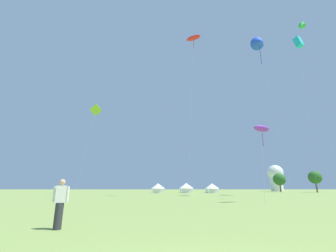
% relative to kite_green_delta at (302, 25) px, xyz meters
% --- Properties ---
extents(kite_green_delta, '(2.25, 3.13, 36.66)m').
position_rel_kite_green_delta_xyz_m(kite_green_delta, '(0.00, 0.00, 0.00)').
color(kite_green_delta, green).
rests_on(kite_green_delta, ground).
extents(kite_red_parafoil, '(3.62, 2.63, 32.34)m').
position_rel_kite_green_delta_xyz_m(kite_red_parafoil, '(-23.93, -0.40, -3.92)').
color(kite_red_parafoil, red).
rests_on(kite_red_parafoil, ground).
extents(kite_purple_parafoil, '(2.47, 1.97, 7.83)m').
position_rel_kite_green_delta_xyz_m(kite_purple_parafoil, '(-19.86, -18.42, -28.25)').
color(kite_purple_parafoil, purple).
rests_on(kite_purple_parafoil, ground).
extents(kite_cyan_box, '(3.28, 2.75, 30.92)m').
position_rel_kite_green_delta_xyz_m(kite_cyan_box, '(-3.05, -2.34, -6.00)').
color(kite_cyan_box, '#1EB7CC').
rests_on(kite_cyan_box, ground).
extents(kite_lime_diamond, '(3.74, 2.75, 21.47)m').
position_rel_kite_green_delta_xyz_m(kite_lime_diamond, '(-46.91, 12.20, -15.75)').
color(kite_lime_diamond, '#99DB2D').
rests_on(kite_lime_diamond, ground).
extents(kite_blue_delta, '(3.22, 3.23, 30.97)m').
position_rel_kite_green_delta_xyz_m(kite_blue_delta, '(-11.26, -2.73, -6.37)').
color(kite_blue_delta, blue).
rests_on(kite_blue_delta, ground).
extents(person_spectator, '(0.57, 0.33, 1.73)m').
position_rel_kite_green_delta_xyz_m(person_spectator, '(-33.94, -32.50, -34.82)').
color(person_spectator, '#2D2D33').
rests_on(person_spectator, ground).
extents(festival_tent_center, '(3.98, 3.98, 2.59)m').
position_rel_kite_green_delta_xyz_m(festival_tent_center, '(-31.51, 24.48, -34.24)').
color(festival_tent_center, white).
rests_on(festival_tent_center, ground).
extents(festival_tent_left, '(4.13, 4.13, 2.68)m').
position_rel_kite_green_delta_xyz_m(festival_tent_left, '(-23.58, 24.48, -34.18)').
color(festival_tent_left, white).
rests_on(festival_tent_left, ground).
extents(festival_tent_right, '(3.98, 3.98, 2.58)m').
position_rel_kite_green_delta_xyz_m(festival_tent_right, '(-16.29, 24.48, -34.24)').
color(festival_tent_right, white).
rests_on(festival_tent_right, ground).
extents(observatory_dome, '(6.40, 6.40, 10.80)m').
position_rel_kite_green_delta_xyz_m(observatory_dome, '(17.70, 55.64, -29.66)').
color(observatory_dome, white).
rests_on(observatory_dome, ground).
extents(tree_distant_left, '(4.11, 4.11, 6.28)m').
position_rel_kite_green_delta_xyz_m(tree_distant_left, '(10.30, 38.46, -31.47)').
color(tree_distant_left, brown).
rests_on(tree_distant_left, ground).
extents(tree_distant_right, '(3.91, 3.91, 6.51)m').
position_rel_kite_green_delta_xyz_m(tree_distant_right, '(17.39, 30.07, -31.14)').
color(tree_distant_right, brown).
rests_on(tree_distant_right, ground).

